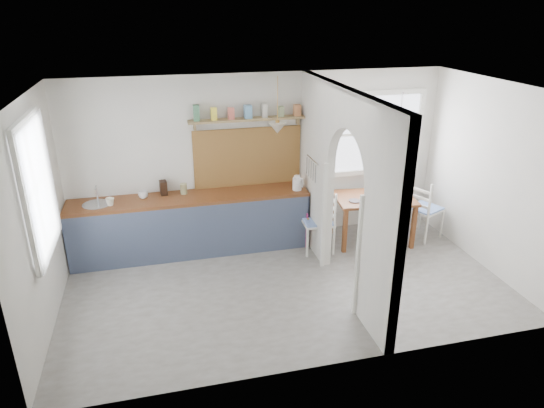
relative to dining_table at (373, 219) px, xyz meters
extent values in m
cube|color=gray|center=(-1.67, -0.99, -0.37)|extent=(5.80, 3.20, 0.01)
cube|color=silver|center=(-1.67, -0.99, 2.23)|extent=(5.80, 3.20, 0.01)
cube|color=silver|center=(-1.67, 0.61, 0.93)|extent=(5.80, 0.01, 2.60)
cube|color=silver|center=(-1.67, -2.59, 0.93)|extent=(5.80, 0.01, 2.60)
cube|color=silver|center=(-4.57, -0.99, 0.93)|extent=(0.01, 3.20, 2.60)
cube|color=silver|center=(1.23, -0.99, 0.93)|extent=(0.01, 3.20, 2.60)
cube|color=silver|center=(-0.97, -2.19, 0.93)|extent=(0.12, 0.80, 2.60)
cube|color=silver|center=(-0.97, 0.01, 0.93)|extent=(0.12, 1.20, 2.60)
cube|color=silver|center=(-0.97, -1.19, 1.70)|extent=(0.12, 1.20, 1.05)
cube|color=brown|center=(-2.80, 0.31, 0.50)|extent=(3.50, 0.60, 0.05)
cube|color=#4E5770|center=(-2.80, 0.03, 0.05)|extent=(3.50, 0.03, 0.85)
cube|color=black|center=(-2.80, 0.36, 0.05)|extent=(3.46, 0.45, 0.85)
cylinder|color=#B3B5BD|center=(-4.10, 0.31, 0.52)|extent=(0.40, 0.40, 0.02)
cube|color=olive|center=(-1.87, 0.59, 0.98)|extent=(1.65, 0.03, 0.90)
cube|color=olive|center=(-1.87, 0.50, 1.58)|extent=(1.75, 0.20, 0.03)
cube|color=#336843|center=(-2.62, 0.50, 1.68)|extent=(0.09, 0.09, 0.18)
cube|color=yellow|center=(-2.37, 0.50, 1.68)|extent=(0.09, 0.09, 0.18)
cube|color=#B74E3E|center=(-2.12, 0.50, 1.68)|extent=(0.09, 0.09, 0.18)
cube|color=teal|center=(-1.87, 0.50, 1.68)|extent=(0.09, 0.09, 0.18)
cube|color=#B4AFA0|center=(-1.62, 0.50, 1.68)|extent=(0.09, 0.09, 0.18)
cube|color=#727F51|center=(-1.37, 0.50, 1.68)|extent=(0.09, 0.09, 0.18)
cube|color=#A65F31|center=(-1.13, 0.50, 1.68)|extent=(0.09, 0.09, 0.18)
cone|color=beige|center=(-1.52, 0.16, 1.51)|extent=(0.26, 0.26, 0.16)
cylinder|color=#B3B5BD|center=(-1.06, -0.09, 1.08)|extent=(0.02, 0.50, 0.02)
imported|color=#EFECCD|center=(-3.91, 0.23, 0.58)|extent=(0.13, 0.13, 0.11)
imported|color=white|center=(-3.46, 0.40, 0.58)|extent=(0.15, 0.15, 0.11)
cube|color=black|center=(-3.16, 0.48, 0.63)|extent=(0.11, 0.14, 0.21)
cylinder|color=#938E5E|center=(-2.87, 0.44, 0.61)|extent=(0.13, 0.13, 0.16)
cube|color=#AA296B|center=(-1.09, 0.00, -0.10)|extent=(0.02, 0.03, 0.61)
cube|color=gold|center=(-1.09, -0.05, -0.12)|extent=(0.02, 0.03, 0.53)
imported|color=white|center=(0.26, -0.10, 0.41)|extent=(0.31, 0.31, 0.07)
imported|color=#6F996A|center=(-0.08, -0.14, 0.42)|extent=(0.13, 0.13, 0.10)
cylinder|color=#302725|center=(-0.37, -0.09, 0.38)|extent=(0.20, 0.20, 0.01)
imported|color=#543963|center=(0.11, 0.18, 0.47)|extent=(0.23, 0.23, 0.19)
camera|label=1|loc=(-3.21, -6.38, 3.13)|focal=32.00mm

